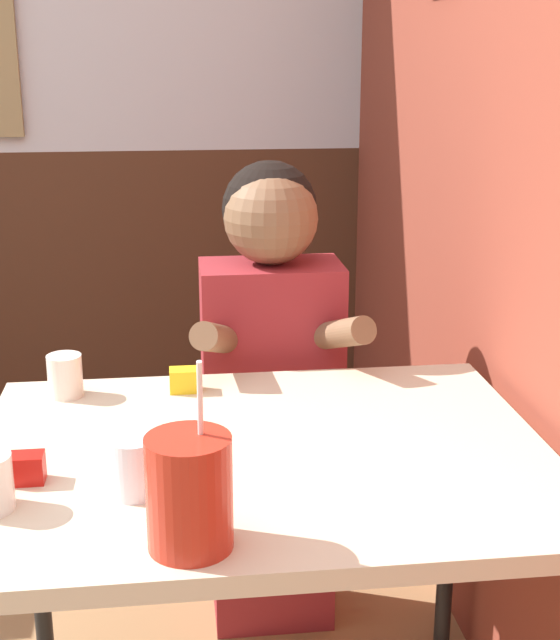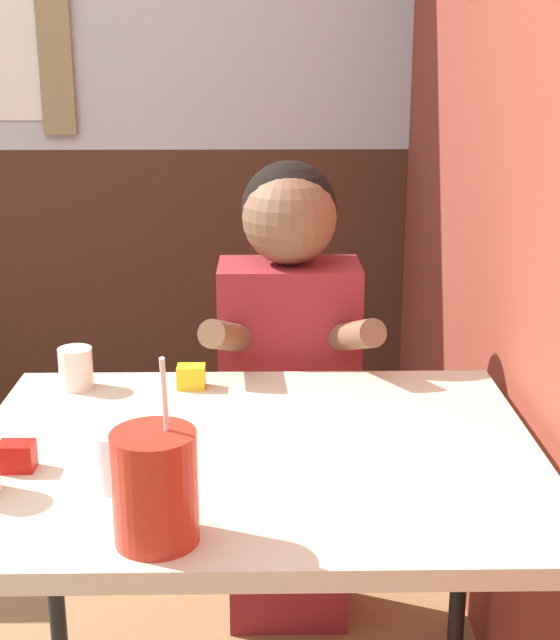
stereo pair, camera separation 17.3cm
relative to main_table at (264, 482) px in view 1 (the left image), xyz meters
name	(u,v)px [view 1 (the left image)]	position (x,y,z in m)	size (l,w,h in m)	color
brick_wall_right	(463,92)	(0.59, 0.77, 0.66)	(0.08, 4.21, 2.70)	brown
main_table	(264,482)	(0.00, 0.00, 0.00)	(1.05, 0.81, 0.75)	beige
person_seated	(271,384)	(0.08, 0.58, -0.03)	(0.42, 0.42, 1.21)	maroon
cocktail_pitcher	(189,493)	(-0.14, -0.32, 0.15)	(0.13, 0.13, 0.29)	#B22819
glass_near_pitcher	(134,467)	(-0.23, -0.15, 0.12)	(0.08, 0.08, 0.10)	silver
glass_far_side	(65,376)	(-0.39, 0.31, 0.11)	(0.07, 0.07, 0.09)	silver
condiment_ketchup	(26,468)	(-0.41, -0.08, 0.09)	(0.06, 0.04, 0.05)	#B7140F
condiment_mustard	(184,380)	(-0.14, 0.31, 0.09)	(0.06, 0.04, 0.05)	yellow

